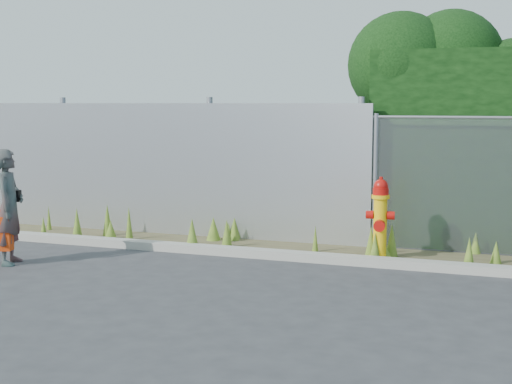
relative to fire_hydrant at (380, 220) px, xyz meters
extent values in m
plane|color=#333436|center=(-1.27, -2.16, -0.57)|extent=(80.00, 80.00, 0.00)
cube|color=#99978A|center=(-1.27, -0.36, -0.51)|extent=(16.00, 0.22, 0.12)
cube|color=#4D452C|center=(-1.27, 0.24, -0.57)|extent=(16.00, 1.20, 0.01)
cone|color=#4F7021|center=(-2.42, 0.64, -0.43)|extent=(0.17, 0.17, 0.29)
cone|color=#4F7021|center=(1.26, 0.86, -0.41)|extent=(0.16, 0.16, 0.33)
cone|color=#4F7021|center=(-4.37, 0.11, -0.42)|extent=(0.20, 0.20, 0.31)
cone|color=#4F7021|center=(-2.78, -0.20, -0.34)|extent=(0.21, 0.21, 0.48)
cone|color=#4F7021|center=(-4.88, -0.07, -0.32)|extent=(0.17, 0.17, 0.51)
cone|color=#4F7021|center=(-0.98, 0.20, -0.37)|extent=(0.10, 0.10, 0.40)
cone|color=#4F7021|center=(-2.75, 0.54, -0.38)|extent=(0.24, 0.24, 0.38)
cone|color=#4F7021|center=(-0.05, -0.09, -0.37)|extent=(0.16, 0.16, 0.40)
cone|color=#4F7021|center=(-5.80, 0.47, -0.36)|extent=(0.09, 0.09, 0.43)
cone|color=#4F7021|center=(-2.48, 0.80, -0.40)|extent=(0.21, 0.21, 0.35)
cone|color=#4F7021|center=(-2.58, 0.74, -0.44)|extent=(0.16, 0.16, 0.28)
cone|color=#4F7021|center=(-2.46, 0.48, -0.41)|extent=(0.09, 0.09, 0.32)
cone|color=#4F7021|center=(0.07, 0.07, -0.46)|extent=(0.22, 0.22, 0.22)
cone|color=#4F7021|center=(1.55, 0.26, -0.41)|extent=(0.16, 0.16, 0.32)
cone|color=#4F7021|center=(-4.05, 0.14, -0.30)|extent=(0.12, 0.12, 0.54)
cone|color=#4F7021|center=(-0.16, 0.22, -0.35)|extent=(0.17, 0.17, 0.44)
cone|color=#4F7021|center=(0.13, 0.24, -0.33)|extent=(0.18, 0.18, 0.48)
cone|color=#4F7021|center=(-4.55, 0.32, -0.30)|extent=(0.17, 0.17, 0.54)
cone|color=#4F7021|center=(1.21, -0.11, -0.36)|extent=(0.16, 0.16, 0.42)
cone|color=#4F7021|center=(-2.34, 0.07, -0.36)|extent=(0.17, 0.17, 0.44)
cone|color=#4F7021|center=(-5.44, -0.18, -0.39)|extent=(0.12, 0.12, 0.36)
cube|color=#ADAFB4|center=(-4.52, 0.84, 0.53)|extent=(8.50, 0.08, 2.20)
cylinder|color=gray|center=(-5.77, 0.96, 0.58)|extent=(0.10, 0.10, 2.30)
cylinder|color=gray|center=(-2.97, 0.96, 0.58)|extent=(0.10, 0.10, 2.30)
cylinder|color=gray|center=(-0.47, 0.96, 0.58)|extent=(0.10, 0.10, 2.30)
cylinder|color=gray|center=(-0.22, 0.84, 0.45)|extent=(0.07, 0.07, 2.05)
sphere|color=black|center=(-0.02, 1.84, 2.23)|extent=(1.69, 1.69, 1.69)
sphere|color=black|center=(0.74, 2.08, 2.29)|extent=(1.64, 1.64, 1.64)
cylinder|color=yellow|center=(0.00, 0.01, -0.54)|extent=(0.29, 0.29, 0.06)
cylinder|color=yellow|center=(0.00, 0.01, -0.13)|extent=(0.19, 0.19, 0.89)
cylinder|color=yellow|center=(0.00, 0.01, 0.33)|extent=(0.25, 0.25, 0.05)
cylinder|color=#B20F0A|center=(0.00, 0.01, 0.41)|extent=(0.22, 0.22, 0.10)
sphere|color=#B20F0A|center=(0.00, 0.01, 0.48)|extent=(0.20, 0.20, 0.20)
cylinder|color=#B20F0A|center=(0.00, 0.01, 0.58)|extent=(0.05, 0.05, 0.05)
cylinder|color=#B20F0A|center=(-0.15, 0.01, 0.07)|extent=(0.10, 0.11, 0.11)
cylinder|color=#B20F0A|center=(0.15, 0.01, 0.07)|extent=(0.10, 0.11, 0.11)
cylinder|color=#B20F0A|center=(0.00, -0.14, -0.05)|extent=(0.16, 0.13, 0.16)
imported|color=#0F645B|center=(-4.77, -1.86, 0.22)|extent=(0.56, 0.68, 1.59)
cube|color=black|center=(-4.78, -1.75, 0.36)|extent=(0.21, 0.09, 0.16)
camera|label=1|loc=(1.59, -9.85, 1.64)|focal=50.00mm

